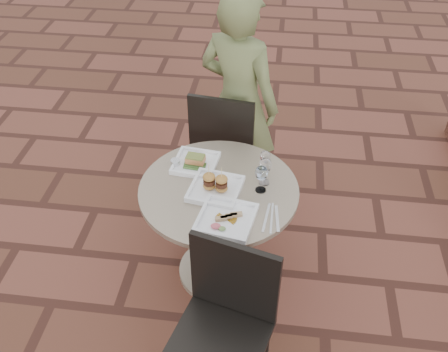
# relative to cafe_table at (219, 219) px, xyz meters

# --- Properties ---
(ground) EXTENTS (60.00, 60.00, 0.00)m
(ground) POSITION_rel_cafe_table_xyz_m (0.26, 0.04, -0.48)
(ground) COLOR brown
(ground) RESTS_ON ground
(cafe_table) EXTENTS (0.90, 0.90, 0.73)m
(cafe_table) POSITION_rel_cafe_table_xyz_m (0.00, 0.00, 0.00)
(cafe_table) COLOR gray
(cafe_table) RESTS_ON ground
(chair_far) EXTENTS (0.49, 0.49, 0.93)m
(chair_far) POSITION_rel_cafe_table_xyz_m (-0.06, 0.72, 0.07)
(chair_far) COLOR black
(chair_far) RESTS_ON ground
(chair_near) EXTENTS (0.54, 0.54, 0.93)m
(chair_near) POSITION_rel_cafe_table_xyz_m (0.13, -0.70, 0.07)
(chair_near) COLOR black
(chair_near) RESTS_ON ground
(diner) EXTENTS (0.68, 0.58, 1.58)m
(diner) POSITION_rel_cafe_table_xyz_m (0.03, 0.80, 0.31)
(diner) COLOR #5C6437
(diner) RESTS_ON ground
(plate_salmon) EXTENTS (0.27, 0.27, 0.07)m
(plate_salmon) POSITION_rel_cafe_table_xyz_m (-0.16, 0.19, 0.27)
(plate_salmon) COLOR white
(plate_salmon) RESTS_ON cafe_table
(plate_sliders) EXTENTS (0.31, 0.31, 0.18)m
(plate_sliders) POSITION_rel_cafe_table_xyz_m (-0.01, -0.03, 0.28)
(plate_sliders) COLOR white
(plate_sliders) RESTS_ON cafe_table
(plate_tuna) EXTENTS (0.33, 0.33, 0.03)m
(plate_tuna) POSITION_rel_cafe_table_xyz_m (0.07, -0.25, 0.26)
(plate_tuna) COLOR white
(plate_tuna) RESTS_ON cafe_table
(wine_glass_right) EXTENTS (0.07, 0.07, 0.17)m
(wine_glass_right) POSITION_rel_cafe_table_xyz_m (0.23, 0.01, 0.37)
(wine_glass_right) COLOR white
(wine_glass_right) RESTS_ON cafe_table
(wine_glass_mid) EXTENTS (0.06, 0.06, 0.15)m
(wine_glass_mid) POSITION_rel_cafe_table_xyz_m (0.24, 0.18, 0.35)
(wine_glass_mid) COLOR white
(wine_glass_mid) RESTS_ON cafe_table
(wine_glass_far) EXTENTS (0.07, 0.07, 0.17)m
(wine_glass_far) POSITION_rel_cafe_table_xyz_m (0.25, 0.08, 0.37)
(wine_glass_far) COLOR white
(wine_glass_far) RESTS_ON cafe_table
(steel_ramekin) EXTENTS (0.07, 0.07, 0.04)m
(steel_ramekin) POSITION_rel_cafe_table_xyz_m (-0.28, 0.16, 0.27)
(steel_ramekin) COLOR silver
(steel_ramekin) RESTS_ON cafe_table
(cutlery_set) EXTENTS (0.11, 0.23, 0.00)m
(cutlery_set) POSITION_rel_cafe_table_xyz_m (0.31, -0.20, 0.25)
(cutlery_set) COLOR silver
(cutlery_set) RESTS_ON cafe_table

